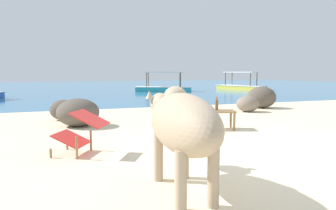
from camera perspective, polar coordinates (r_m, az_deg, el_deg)
The scene contains 12 objects.
sand_beach at distance 4.99m, azimuth 17.50°, elevation -9.33°, with size 18.00×14.00×0.04m, color beige.
water_surface at distance 26.02m, azimuth -13.03°, elevation 3.01°, with size 60.00×36.00×0.03m, color teal.
cow at distance 3.34m, azimuth 2.42°, elevation -3.29°, with size 0.69×1.99×1.12m.
low_bench_table at distance 7.10m, azimuth 8.92°, elevation -1.51°, with size 0.86×0.66×0.42m.
bottle at distance 7.11m, azimuth 8.80°, elevation 0.03°, with size 0.07×0.07×0.30m.
deck_chair_far at distance 5.05m, azimuth -15.51°, elevation -4.37°, with size 0.93×0.83×0.68m.
shore_rock_large at distance 10.34m, azimuth 14.19°, elevation 0.21°, with size 0.71×0.60×0.52m, color gray.
shore_rock_medium at distance 7.69m, azimuth -15.95°, elevation -1.29°, with size 1.02×0.98×0.65m, color brown.
shore_rock_small at distance 8.77m, azimuth -18.38°, elevation -0.85°, with size 0.71×0.56×0.54m, color brown.
shore_rock_flat at distance 11.56m, azimuth 16.54°, elevation 1.35°, with size 0.99×0.82×0.76m, color brown.
boat_yellow at distance 23.25m, azimuth 12.98°, elevation 3.38°, with size 2.40×3.84×1.29m.
boat_teal at distance 20.74m, azimuth -0.77°, elevation 3.23°, with size 3.82×2.56×1.29m.
Camera 1 is at (-2.92, -3.83, 1.32)m, focal length 33.75 mm.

